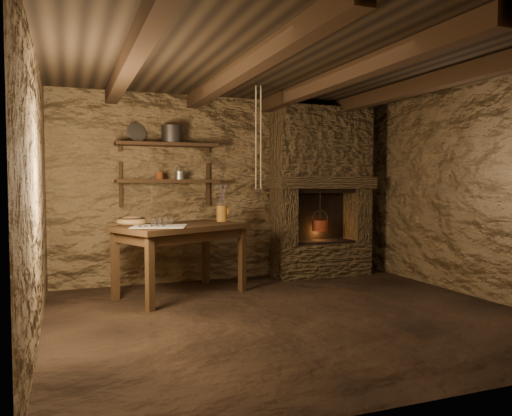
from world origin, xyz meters
name	(u,v)px	position (x,y,z in m)	size (l,w,h in m)	color
floor	(293,315)	(0.00, 0.00, 0.00)	(4.50, 4.50, 0.00)	black
back_wall	(229,189)	(0.00, 2.00, 1.20)	(4.50, 0.04, 2.40)	brown
front_wall	(440,197)	(0.00, -2.00, 1.20)	(4.50, 0.04, 2.40)	brown
left_wall	(36,193)	(-2.25, 0.00, 1.20)	(0.04, 4.00, 2.40)	brown
right_wall	(476,190)	(2.25, 0.00, 1.20)	(0.04, 4.00, 2.40)	brown
ceiling	(294,64)	(0.00, 0.00, 2.40)	(4.50, 4.00, 0.04)	black
beam_far_left	(131,60)	(-1.50, 0.00, 2.31)	(0.14, 3.95, 0.16)	black
beam_mid_left	(243,69)	(-0.50, 0.00, 2.31)	(0.14, 3.95, 0.16)	black
beam_mid_right	(340,78)	(0.50, 0.00, 2.31)	(0.14, 3.95, 0.16)	black
beam_far_right	(423,85)	(1.50, 0.00, 2.31)	(0.14, 3.95, 0.16)	black
shelf_lower	(168,181)	(-0.85, 1.84, 1.30)	(1.25, 0.30, 0.04)	black
shelf_upper	(167,145)	(-0.85, 1.84, 1.75)	(1.25, 0.30, 0.04)	black
hearth	(321,187)	(1.25, 1.77, 1.23)	(1.43, 0.51, 2.30)	#332719
work_table	(181,257)	(-0.82, 1.22, 0.44)	(1.63, 1.33, 0.81)	black
linen_cloth	(159,226)	(-1.10, 1.03, 0.82)	(0.56, 0.45, 0.01)	beige
pewter_cutlery_row	(160,225)	(-1.10, 1.01, 0.83)	(0.47, 0.18, 0.01)	gray
drinking_glasses	(159,222)	(-1.08, 1.13, 0.86)	(0.18, 0.05, 0.07)	white
stoneware_jug	(222,206)	(-0.27, 1.44, 1.00)	(0.14, 0.13, 0.45)	#AE6E21
wooden_bowl	(132,222)	(-1.35, 1.33, 0.85)	(0.33, 0.33, 0.12)	olive
iron_stockpot	(172,135)	(-0.79, 1.84, 1.87)	(0.26, 0.26, 0.19)	#2E2A28
tin_pan	(136,133)	(-1.21, 1.94, 1.89)	(0.25, 0.25, 0.03)	#A1A19C
small_kettle	(180,175)	(-0.70, 1.84, 1.37)	(0.15, 0.11, 0.16)	#A1A19C
rusty_tin	(160,176)	(-0.95, 1.84, 1.37)	(0.10, 0.10, 0.10)	#592711
red_pot	(320,225)	(1.21, 1.72, 0.71)	(0.25, 0.25, 0.54)	maroon
hanging_ropes	(258,137)	(0.05, 1.05, 1.80)	(0.08, 0.08, 1.20)	#BFB386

